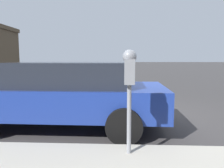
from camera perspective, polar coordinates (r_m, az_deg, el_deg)
The scene contains 3 objects.
ground_plane at distance 5.69m, azimuth 6.65°, elevation -8.42°, with size 220.00×220.00×0.00m, color #3D3A3A.
parking_meter at distance 2.98m, azimuth 4.58°, elevation 2.31°, with size 0.21×0.19×1.45m.
car_blue at distance 4.82m, azimuth -12.52°, elevation -2.19°, with size 2.16×4.42×1.39m.
Camera 1 is at (-5.48, 0.39, 1.46)m, focal length 35.00 mm.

